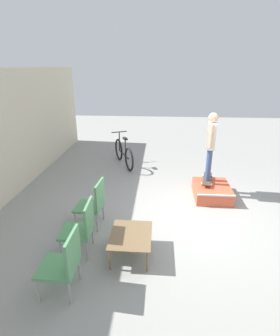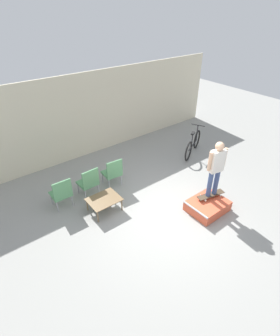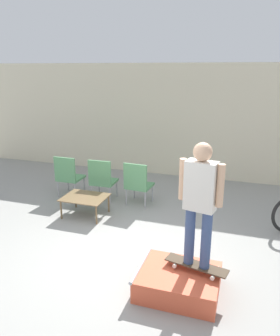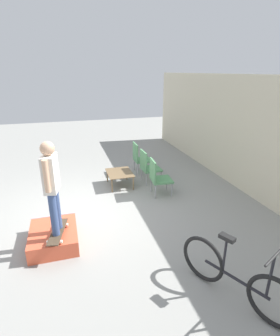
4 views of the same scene
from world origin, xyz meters
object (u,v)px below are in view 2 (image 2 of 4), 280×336
(person_skater, at_px, (216,165))
(patio_chair_left, at_px, (62,192))
(skate_ramp_box, at_px, (207,206))
(patio_chair_center, at_px, (89,181))
(coffee_table, at_px, (104,200))
(patio_chair_right, at_px, (113,172))
(skateboard_on_ramp, at_px, (211,195))
(bicycle, at_px, (193,144))

(person_skater, bearing_deg, patio_chair_left, 154.82)
(skate_ramp_box, relative_size, patio_chair_center, 1.12)
(coffee_table, bearing_deg, skate_ramp_box, -37.72)
(skate_ramp_box, relative_size, patio_chair_right, 1.12)
(coffee_table, xyz_separation_m, patio_chair_left, (-0.85, 0.83, 0.16))
(patio_chair_center, bearing_deg, coffee_table, 87.72)
(person_skater, height_order, patio_chair_right, person_skater)
(skate_ramp_box, relative_size, patio_chair_left, 1.12)
(skateboard_on_ramp, bearing_deg, person_skater, -14.20)
(coffee_table, relative_size, bicycle, 0.52)
(patio_chair_left, bearing_deg, bicycle, 179.11)
(skate_ramp_box, bearing_deg, patio_chair_right, 118.97)
(skateboard_on_ramp, height_order, patio_chair_center, patio_chair_center)
(skateboard_on_ramp, relative_size, bicycle, 0.52)
(patio_chair_right, xyz_separation_m, bicycle, (3.49, -0.12, -0.13))
(skateboard_on_ramp, xyz_separation_m, patio_chair_right, (-1.65, 2.49, 0.13))
(bicycle, bearing_deg, patio_chair_center, 152.81)
(skateboard_on_ramp, distance_m, bicycle, 3.00)
(patio_chair_left, distance_m, patio_chair_center, 0.85)
(skate_ramp_box, xyz_separation_m, coffee_table, (-2.27, 1.76, 0.21))
(coffee_table, height_order, patio_chair_center, patio_chair_center)
(skate_ramp_box, distance_m, bicycle, 3.22)
(skateboard_on_ramp, height_order, bicycle, bicycle)
(skate_ramp_box, bearing_deg, patio_chair_left, 140.28)
(skate_ramp_box, xyz_separation_m, patio_chair_center, (-2.27, 2.59, 0.37))
(patio_chair_right, bearing_deg, skate_ramp_box, 123.23)
(patio_chair_center, bearing_deg, patio_chair_right, 177.99)
(person_skater, xyz_separation_m, coffee_table, (-2.48, 1.66, -1.00))
(person_skater, distance_m, bicycle, 3.16)
(patio_chair_center, bearing_deg, patio_chair_left, -2.03)
(coffee_table, bearing_deg, person_skater, -33.75)
(skate_ramp_box, height_order, patio_chair_left, patio_chair_left)
(bicycle, bearing_deg, patio_chair_left, 153.08)
(person_skater, bearing_deg, patio_chair_center, 146.50)
(person_skater, height_order, bicycle, person_skater)
(coffee_table, bearing_deg, patio_chair_right, 44.86)
(skate_ramp_box, height_order, coffee_table, coffee_table)
(coffee_table, bearing_deg, patio_chair_center, 89.75)
(coffee_table, xyz_separation_m, patio_chair_center, (0.00, 0.83, 0.16))
(person_skater, relative_size, patio_chair_center, 1.70)
(person_skater, relative_size, patio_chair_right, 1.70)
(person_skater, distance_m, coffee_table, 3.15)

